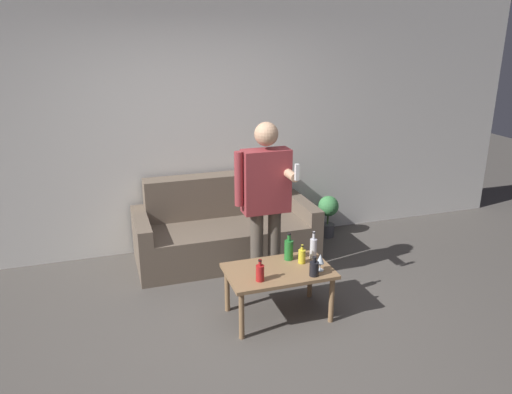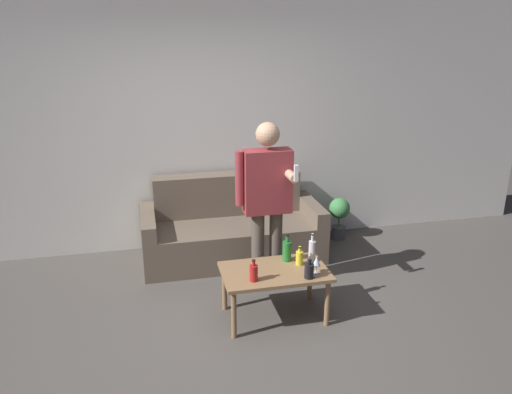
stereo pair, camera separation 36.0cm
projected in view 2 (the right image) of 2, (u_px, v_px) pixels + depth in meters
ground_plane at (238, 355)px, 3.76m from camera, size 16.00×16.00×0.00m
wall_back at (198, 126)px, 5.34m from camera, size 8.00×0.06×2.70m
couch at (232, 229)px, 5.34m from camera, size 1.87×0.82×0.85m
coffee_table at (275, 276)px, 4.14m from camera, size 0.88×0.54×0.44m
bottle_orange at (287, 250)px, 4.27m from camera, size 0.08×0.08×0.24m
bottle_green at (299, 257)px, 4.20m from camera, size 0.06×0.06×0.17m
bottle_dark at (254, 272)px, 3.93m from camera, size 0.07×0.07×0.18m
bottle_yellow at (312, 250)px, 4.27m from camera, size 0.06×0.06×0.25m
bottle_red at (309, 270)px, 3.98m from camera, size 0.08×0.08×0.16m
wine_glass_near at (317, 262)px, 4.05m from camera, size 0.07×0.07×0.15m
person_standing_front at (267, 195)px, 4.46m from camera, size 0.50×0.42×1.58m
potted_plant at (339, 214)px, 5.76m from camera, size 0.24×0.24×0.50m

